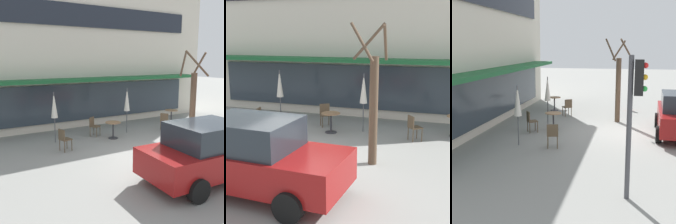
{
  "view_description": "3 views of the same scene",
  "coord_description": "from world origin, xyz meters",
  "views": [
    {
      "loc": [
        -6.5,
        -7.44,
        3.55
      ],
      "look_at": [
        -0.33,
        2.9,
        1.29
      ],
      "focal_mm": 45.0,
      "sensor_mm": 36.0,
      "label": 1
    },
    {
      "loc": [
        4.18,
        -8.45,
        3.56
      ],
      "look_at": [
        0.17,
        3.21,
        0.8
      ],
      "focal_mm": 55.0,
      "sensor_mm": 36.0,
      "label": 2
    },
    {
      "loc": [
        -14.14,
        -0.15,
        3.61
      ],
      "look_at": [
        -0.64,
        2.6,
        0.92
      ],
      "focal_mm": 55.0,
      "sensor_mm": 36.0,
      "label": 3
    }
  ],
  "objects": [
    {
      "name": "ground_plane",
      "position": [
        0.0,
        0.0,
        0.0
      ],
      "size": [
        80.0,
        80.0,
        0.0
      ],
      "primitive_type": "plane",
      "color": "gray"
    },
    {
      "name": "cafe_chair_1",
      "position": [
        -2.69,
        2.6,
        0.53
      ],
      "size": [
        0.48,
        0.48,
        0.89
      ],
      "color": "brown",
      "rests_on": "ground"
    },
    {
      "name": "cafe_chair_0",
      "position": [
        2.93,
        3.14,
        0.53
      ],
      "size": [
        0.56,
        0.56,
        0.89
      ],
      "color": "brown",
      "rests_on": "ground"
    },
    {
      "name": "fire_hydrant",
      "position": [
        5.13,
        -0.02,
        0.35
      ],
      "size": [
        0.36,
        0.2,
        0.71
      ],
      "color": "red",
      "rests_on": "ground"
    },
    {
      "name": "traffic_light_pole",
      "position": [
        -6.32,
        -0.18,
        2.3
      ],
      "size": [
        0.26,
        0.44,
        3.4
      ],
      "color": "#47474C",
      "rests_on": "ground"
    },
    {
      "name": "patio_umbrella_green_folded",
      "position": [
        -2.59,
        3.9,
        1.63
      ],
      "size": [
        0.28,
        0.28,
        2.2
      ],
      "color": "#4C4C51",
      "rests_on": "ground"
    },
    {
      "name": "patio_umbrella_cream_folded",
      "position": [
        1.0,
        3.71,
        1.63
      ],
      "size": [
        0.28,
        0.28,
        2.2
      ],
      "color": "#4C4C51",
      "rests_on": "ground"
    },
    {
      "name": "cafe_table_streetside",
      "position": [
        -0.1,
        3.18,
        0.52
      ],
      "size": [
        0.7,
        0.7,
        0.76
      ],
      "color": "#333338",
      "rests_on": "ground"
    },
    {
      "name": "cafe_chair_2",
      "position": [
        -0.66,
        4.03,
        0.53
      ],
      "size": [
        0.55,
        0.55,
        0.89
      ],
      "color": "brown",
      "rests_on": "ground"
    },
    {
      "name": "cafe_table_near_wall",
      "position": [
        4.33,
        4.16,
        0.52
      ],
      "size": [
        0.7,
        0.7,
        0.76
      ],
      "color": "#333338",
      "rests_on": "ground"
    },
    {
      "name": "street_tree",
      "position": [
        2.1,
        0.56,
        1.74
      ],
      "size": [
        1.01,
        1.34,
        3.92
      ],
      "color": "brown",
      "rests_on": "ground"
    }
  ]
}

